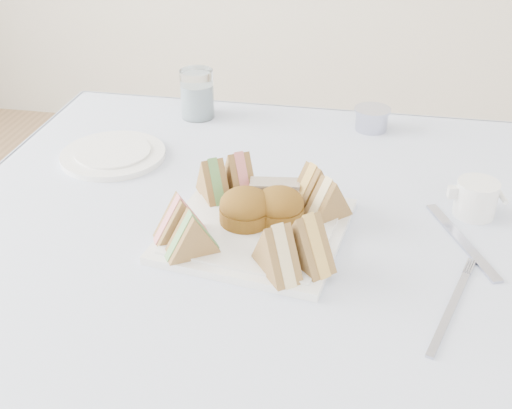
# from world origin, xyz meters

# --- Properties ---
(tablecloth) EXTENTS (1.02, 1.02, 0.01)m
(tablecloth) POSITION_xyz_m (0.00, 0.00, 0.74)
(tablecloth) COLOR white
(tablecloth) RESTS_ON table
(serving_plate) EXTENTS (0.29, 0.29, 0.01)m
(serving_plate) POSITION_xyz_m (-0.02, 0.01, 0.75)
(serving_plate) COLOR white
(serving_plate) RESTS_ON tablecloth
(sandwich_fl_a) EXTENTS (0.09, 0.07, 0.07)m
(sandwich_fl_a) POSITION_xyz_m (-0.12, -0.03, 0.79)
(sandwich_fl_a) COLOR brown
(sandwich_fl_a) RESTS_ON serving_plate
(sandwich_fl_b) EXTENTS (0.08, 0.07, 0.07)m
(sandwich_fl_b) POSITION_xyz_m (-0.09, -0.07, 0.79)
(sandwich_fl_b) COLOR brown
(sandwich_fl_b) RESTS_ON serving_plate
(sandwich_fr_a) EXTENTS (0.09, 0.09, 0.08)m
(sandwich_fr_a) POSITION_xyz_m (0.07, -0.06, 0.80)
(sandwich_fr_a) COLOR brown
(sandwich_fr_a) RESTS_ON serving_plate
(sandwich_fr_b) EXTENTS (0.08, 0.09, 0.07)m
(sandwich_fr_b) POSITION_xyz_m (0.03, -0.09, 0.79)
(sandwich_fr_b) COLOR brown
(sandwich_fr_b) RESTS_ON serving_plate
(sandwich_bl_a) EXTENTS (0.07, 0.08, 0.07)m
(sandwich_bl_a) POSITION_xyz_m (-0.10, 0.09, 0.79)
(sandwich_bl_a) COLOR brown
(sandwich_bl_a) RESTS_ON serving_plate
(sandwich_bl_b) EXTENTS (0.07, 0.09, 0.07)m
(sandwich_bl_b) POSITION_xyz_m (-0.06, 0.11, 0.79)
(sandwich_bl_b) COLOR brown
(sandwich_bl_b) RESTS_ON serving_plate
(sandwich_br_a) EXTENTS (0.08, 0.08, 0.07)m
(sandwich_br_a) POSITION_xyz_m (0.08, 0.06, 0.79)
(sandwich_br_a) COLOR brown
(sandwich_br_a) RESTS_ON serving_plate
(sandwich_br_b) EXTENTS (0.08, 0.08, 0.07)m
(sandwich_br_b) POSITION_xyz_m (0.06, 0.10, 0.79)
(sandwich_br_b) COLOR brown
(sandwich_br_b) RESTS_ON serving_plate
(scone_left) EXTENTS (0.09, 0.09, 0.05)m
(scone_left) POSITION_xyz_m (-0.03, 0.02, 0.78)
(scone_left) COLOR brown
(scone_left) RESTS_ON serving_plate
(scone_right) EXTENTS (0.09, 0.09, 0.05)m
(scone_right) POSITION_xyz_m (0.01, 0.04, 0.78)
(scone_right) COLOR brown
(scone_right) RESTS_ON serving_plate
(pastry_slice) EXTENTS (0.08, 0.04, 0.04)m
(pastry_slice) POSITION_xyz_m (-0.00, 0.09, 0.78)
(pastry_slice) COLOR #CBB58A
(pastry_slice) RESTS_ON serving_plate
(side_plate) EXTENTS (0.20, 0.20, 0.01)m
(side_plate) POSITION_xyz_m (-0.32, 0.21, 0.75)
(side_plate) COLOR white
(side_plate) RESTS_ON tablecloth
(water_glass) EXTENTS (0.09, 0.09, 0.10)m
(water_glass) POSITION_xyz_m (-0.21, 0.42, 0.80)
(water_glass) COLOR white
(water_glass) RESTS_ON tablecloth
(tea_strainer) EXTENTS (0.09, 0.09, 0.04)m
(tea_strainer) POSITION_xyz_m (0.14, 0.42, 0.77)
(tea_strainer) COLOR #A3A4BB
(tea_strainer) RESTS_ON tablecloth
(knife) EXTENTS (0.09, 0.19, 0.00)m
(knife) POSITION_xyz_m (0.28, 0.05, 0.75)
(knife) COLOR #A3A4BB
(knife) RESTS_ON tablecloth
(fork) EXTENTS (0.07, 0.17, 0.00)m
(fork) POSITION_xyz_m (0.26, -0.12, 0.75)
(fork) COLOR #A3A4BB
(fork) RESTS_ON tablecloth
(creamer_jug) EXTENTS (0.07, 0.07, 0.06)m
(creamer_jug) POSITION_xyz_m (0.31, 0.13, 0.77)
(creamer_jug) COLOR white
(creamer_jug) RESTS_ON tablecloth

